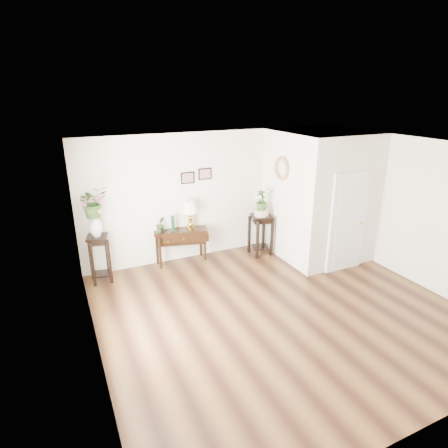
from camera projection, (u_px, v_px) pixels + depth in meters
floor at (279, 310)px, 6.54m from camera, size 6.00×5.50×0.02m
ceiling at (289, 148)px, 5.59m from camera, size 6.00×5.50×0.02m
wall_back at (215, 195)px, 8.41m from camera, size 6.00×0.02×2.80m
wall_front at (438, 328)px, 3.72m from camera, size 6.00×0.02×2.80m
wall_left at (90, 271)px, 4.87m from camera, size 0.02×5.50×2.80m
wall_right at (414, 211)px, 7.26m from camera, size 0.02×5.50×2.80m
partition at (318, 195)px, 8.41m from camera, size 1.80×1.95×2.80m
door at (348, 223)px, 7.68m from camera, size 0.90×0.05×2.10m
art_print_left at (188, 178)px, 7.98m from camera, size 0.30×0.02×0.25m
art_print_right at (205, 174)px, 8.12m from camera, size 0.30×0.02×0.25m
wall_ornament at (281, 168)px, 7.92m from camera, size 0.07×0.51×0.51m
console_table at (181, 246)px, 8.24m from camera, size 1.20×0.66×0.76m
table_lamp at (190, 213)px, 8.08m from camera, size 0.37×0.37×0.63m
green_vase at (173, 223)px, 7.98m from camera, size 0.09×0.09×0.34m
potted_plant at (160, 225)px, 7.87m from camera, size 0.20×0.16×0.35m
plant_stand_a at (100, 259)px, 7.36m from camera, size 0.46×0.46×0.97m
porcelain_vase at (96, 225)px, 7.12m from camera, size 0.30×0.30×0.43m
lily_arrangement at (93, 201)px, 6.96m from camera, size 0.66×0.62×0.59m
plant_stand_b at (261, 235)px, 8.63m from camera, size 0.55×0.55×0.94m
ceramic_bowl at (261, 212)px, 8.44m from camera, size 0.42×0.42×0.15m
narcissus at (262, 201)px, 8.35m from camera, size 0.29×0.29×0.45m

